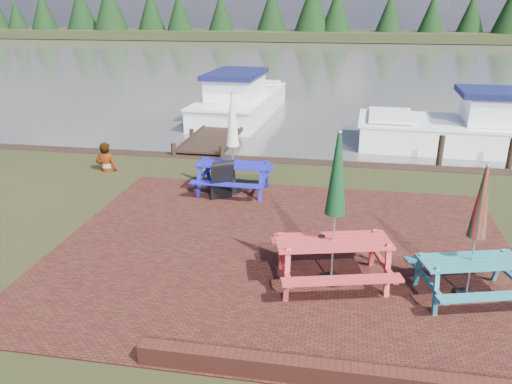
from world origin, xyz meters
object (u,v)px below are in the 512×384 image
Objects in this scene: picnic_table_blue at (233,159)px; chalkboard at (223,181)px; picnic_table_red at (334,234)px; boat_near at (490,131)px; jetty at (228,124)px; person at (104,143)px; picnic_table_teal at (473,254)px; boat_jetty at (240,101)px.

chalkboard is at bearing -105.64° from picnic_table_blue.
picnic_table_red is 11.42m from boat_near.
person is at bearing -109.63° from jetty.
picnic_table_teal is 0.27× the size of boat_near.
picnic_table_teal is 10.36m from person.
picnic_table_teal is at bearing -61.57° from boat_jetty.
person is (-11.76, -5.04, 0.37)m from boat_near.
boat_jetty is 10.45m from boat_near.
picnic_table_red reaches higher than boat_jetty.
chalkboard is at bearing -77.68° from jetty.
picnic_table_blue is at bearing 123.60° from picnic_table_teal.
boat_near reaches higher than boat_jetty.
chalkboard is 0.10× the size of jetty.
picnic_table_red is 0.30× the size of jetty.
picnic_table_blue reaches higher than boat_jetty.
boat_near is at bearing -6.78° from jetty.
chalkboard is 0.10× the size of boat_near.
picnic_table_blue is (-4.88, 4.19, 0.09)m from picnic_table_teal.
person is (-4.04, 1.08, -0.04)m from picnic_table_blue.
picnic_table_blue reaches higher than jetty.
person is (-2.20, -6.18, 0.74)m from jetty.
picnic_table_blue is 10.35m from boat_jetty.
jetty is at bearing 85.90° from boat_near.
jetty is (-4.49, 11.36, -0.83)m from picnic_table_red.
chalkboard is 4.20m from person.
chalkboard is (-2.80, 3.64, -0.48)m from picnic_table_red.
boat_near is (2.84, 10.31, -0.32)m from picnic_table_teal.
picnic_table_teal is at bearing -38.85° from picnic_table_blue.
picnic_table_red is 4.62m from chalkboard.
jetty is at bearing -85.30° from boat_jetty.
boat_jetty reaches higher than person.
picnic_table_red is 4.89m from picnic_table_blue.
jetty is at bearing 70.33° from chalkboard.
jetty is at bearing 106.02° from picnic_table_blue.
picnic_table_teal is 0.85× the size of picnic_table_red.
chalkboard reaches higher than jetty.
jetty is at bearing 97.14° from picnic_table_red.
boat_jetty is (-0.08, 2.92, 0.37)m from jetty.
picnic_table_teal is 13.29m from jetty.
picnic_table_teal is 6.27m from chalkboard.
picnic_table_teal reaches higher than jetty.
boat_near reaches higher than jetty.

